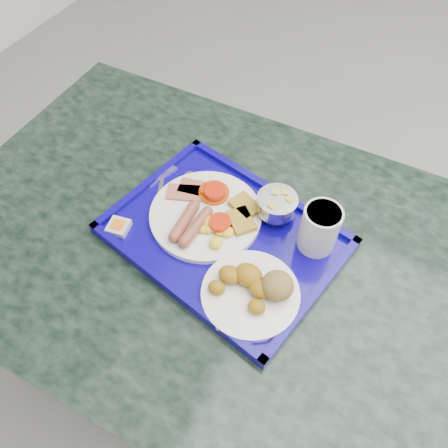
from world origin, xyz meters
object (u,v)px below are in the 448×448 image
(bread_plate, at_px, (254,289))
(main_plate, at_px, (208,214))
(table, at_px, (216,285))
(fruit_bowl, at_px, (277,204))
(tray, at_px, (224,237))
(juice_cup, at_px, (320,228))

(bread_plate, bearing_deg, main_plate, 145.06)
(table, height_order, bread_plate, bread_plate)
(table, distance_m, fruit_bowl, 0.29)
(table, bearing_deg, tray, 38.78)
(tray, height_order, main_plate, main_plate)
(main_plate, relative_size, juice_cup, 2.28)
(table, relative_size, juice_cup, 11.67)
(tray, xyz_separation_m, juice_cup, (0.17, 0.07, 0.06))
(main_plate, xyz_separation_m, fruit_bowl, (0.12, 0.07, 0.03))
(tray, xyz_separation_m, fruit_bowl, (0.07, 0.10, 0.04))
(juice_cup, bearing_deg, main_plate, -168.53)
(bread_plate, relative_size, fruit_bowl, 2.18)
(main_plate, height_order, fruit_bowl, fruit_bowl)
(main_plate, bearing_deg, bread_plate, -34.94)
(main_plate, xyz_separation_m, bread_plate, (0.17, -0.12, 0.01))
(table, distance_m, main_plate, 0.23)
(bread_plate, bearing_deg, juice_cup, 69.62)
(bread_plate, distance_m, juice_cup, 0.18)
(bread_plate, bearing_deg, tray, 141.14)
(table, distance_m, juice_cup, 0.34)
(table, height_order, tray, tray)
(fruit_bowl, xyz_separation_m, juice_cup, (0.10, -0.03, 0.02))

